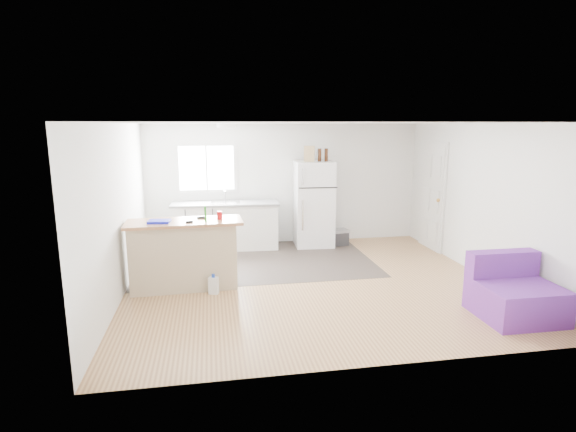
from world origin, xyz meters
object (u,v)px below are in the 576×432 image
(bottle_right, at_px, (326,155))
(kitchen_cabinets, at_px, (226,225))
(cooler, at_px, (337,237))
(peninsula, at_px, (184,254))
(bottle_left, at_px, (320,155))
(purple_seat, at_px, (514,295))
(mop, at_px, (202,275))
(blue_tray, at_px, (159,221))
(red_cup, at_px, (220,215))
(cardboard_box, at_px, (309,154))
(cleaner_jug, at_px, (214,285))
(refrigerator, at_px, (314,204))

(bottle_right, bearing_deg, kitchen_cabinets, 177.53)
(cooler, bearing_deg, peninsula, -156.41)
(peninsula, xyz_separation_m, bottle_left, (2.51, 1.98, 1.29))
(purple_seat, xyz_separation_m, mop, (-3.88, 1.60, -0.05))
(mop, height_order, blue_tray, mop)
(mop, bearing_deg, cooler, 42.16)
(mop, height_order, red_cup, mop)
(peninsula, bearing_deg, cardboard_box, 38.83)
(cleaner_jug, distance_m, bottle_right, 3.63)
(peninsula, distance_m, cardboard_box, 3.34)
(cooler, bearing_deg, blue_tray, -158.12)
(cardboard_box, bearing_deg, red_cup, -131.63)
(red_cup, xyz_separation_m, cardboard_box, (1.78, 2.00, 0.75))
(refrigerator, height_order, purple_seat, refrigerator)
(mop, bearing_deg, refrigerator, 48.95)
(refrigerator, distance_m, red_cup, 2.77)
(peninsula, height_order, purple_seat, peninsula)
(cooler, distance_m, purple_seat, 3.88)
(refrigerator, distance_m, bottle_left, 0.97)
(bottle_left, bearing_deg, bottle_right, 6.82)
(blue_tray, distance_m, bottle_left, 3.57)
(peninsula, distance_m, blue_tray, 0.61)
(cooler, relative_size, red_cup, 3.86)
(kitchen_cabinets, height_order, refrigerator, refrigerator)
(cleaner_jug, xyz_separation_m, bottle_right, (2.23, 2.32, 1.67))
(refrigerator, relative_size, mop, 1.32)
(kitchen_cabinets, height_order, mop, mop)
(cardboard_box, bearing_deg, cooler, -7.31)
(bottle_right, bearing_deg, bottle_left, -173.18)
(peninsula, relative_size, refrigerator, 1.00)
(peninsula, height_order, refrigerator, refrigerator)
(bottle_left, bearing_deg, refrigerator, 149.70)
(peninsula, bearing_deg, mop, -29.88)
(red_cup, bearing_deg, blue_tray, -174.23)
(blue_tray, height_order, cardboard_box, cardboard_box)
(mop, xyz_separation_m, blue_tray, (-0.57, 0.06, 0.80))
(red_cup, distance_m, bottle_right, 2.99)
(cleaner_jug, bearing_deg, peninsula, 159.68)
(purple_seat, height_order, mop, mop)
(red_cup, xyz_separation_m, bottle_right, (2.11, 1.98, 0.73))
(bottle_right, bearing_deg, cleaner_jug, -133.97)
(cardboard_box, bearing_deg, bottle_left, -10.56)
(peninsula, bearing_deg, bottle_left, 36.04)
(kitchen_cabinets, relative_size, blue_tray, 6.90)
(kitchen_cabinets, xyz_separation_m, bottle_right, (1.96, -0.08, 1.34))
(refrigerator, bearing_deg, mop, -131.86)
(cooler, height_order, cleaner_jug, cooler)
(refrigerator, distance_m, cooler, 0.83)
(kitchen_cabinets, distance_m, refrigerator, 1.78)
(kitchen_cabinets, xyz_separation_m, blue_tray, (-1.00, -2.15, 0.57))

